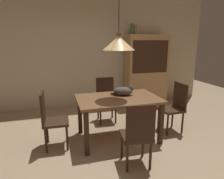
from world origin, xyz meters
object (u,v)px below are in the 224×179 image
Objects in this scene: chair_right_side at (175,105)px; book_brown_thick at (134,30)px; chair_left_side at (50,118)px; dining_table at (118,103)px; chair_far_back at (106,97)px; cat_sleeping at (124,91)px; chair_near_front at (138,133)px; pendant_lamp at (119,43)px; hutch_bookcase at (146,71)px; book_green_slim at (132,29)px.

chair_right_side is 3.88× the size of book_brown_thick.
chair_left_side is 1.00× the size of chair_right_side.
book_brown_thick is (0.96, 1.73, 1.31)m from dining_table.
chair_far_back is 0.82m from cat_sleeping.
dining_table is at bearing -90.30° from chair_far_back.
chair_near_front is 1.76m from chair_far_back.
book_brown_thick is (0.96, 0.85, 1.45)m from chair_far_back.
chair_right_side is 1.04m from cat_sleeping.
chair_left_side is at bearing -142.31° from chair_far_back.
chair_near_front and chair_far_back have the same top height.
chair_far_back is (1.13, 0.88, 0.00)m from chair_left_side.
chair_far_back is at bearing 37.69° from chair_left_side.
book_brown_thick is at bearing 41.46° from chair_far_back.
pendant_lamp reaches higher than chair_near_front.
book_brown_thick reaches higher than hutch_bookcase.
hutch_bookcase is at bearing 83.01° from chair_right_side.
chair_right_side is (1.14, 0.88, 0.00)m from chair_near_front.
book_green_slim reaches higher than chair_right_side.
pendant_lamp is 2.00m from book_brown_thick.
chair_right_side is at bearing 37.72° from chair_near_front.
book_brown_thick is at bearing 62.71° from cat_sleeping.
chair_right_side is at bearing 0.09° from dining_table.
chair_near_front is 0.50× the size of hutch_bookcase.
chair_far_back is (0.00, 0.88, -0.14)m from dining_table.
chair_left_side and chair_far_back have the same top height.
chair_near_front is at bearing -90.57° from pendant_lamp.
book_green_slim is (0.90, 1.73, 0.32)m from pendant_lamp.
chair_far_back is at bearing 89.56° from chair_near_front.
cat_sleeping is 2.12m from book_brown_thick.
book_green_slim is (0.90, 1.73, 1.33)m from dining_table.
chair_left_side is 1.61m from pendant_lamp.
pendant_lamp is (0.01, 0.88, 1.15)m from chair_near_front.
cat_sleeping is 0.86m from pendant_lamp.
chair_right_side is 2.31× the size of cat_sleeping.
chair_left_side is at bearing 179.85° from pendant_lamp.
pendant_lamp is at bearing -0.15° from chair_left_side.
hutch_bookcase is at bearing 52.17° from dining_table.
hutch_bookcase is 1.13m from book_brown_thick.
cat_sleeping is 2.11m from book_green_slim.
chair_far_back reaches higher than dining_table.
pendant_lamp reaches higher than book_green_slim.
dining_table is 0.89m from chair_near_front.
chair_right_side is 0.72× the size of pendant_lamp.
hutch_bookcase reaches higher than cat_sleeping.
hutch_bookcase reaches higher than dining_table.
book_green_slim is 0.06m from book_brown_thick.
chair_right_side is at bearing -82.57° from book_green_slim.
pendant_lamp is at bearing -137.20° from cat_sleeping.
chair_left_side is 3.58× the size of book_green_slim.
book_brown_thick reaches higher than cat_sleeping.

